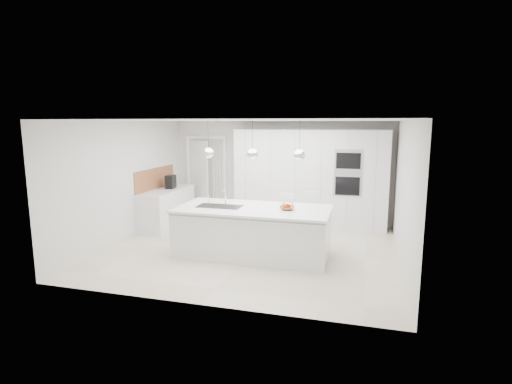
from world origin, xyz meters
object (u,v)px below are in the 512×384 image
(island_base, at_px, (253,233))
(bar_stool_left, at_px, (286,219))
(espresso_machine, at_px, (171,182))
(fruit_bowl, at_px, (287,208))
(bar_stool_right, at_px, (310,219))

(island_base, height_order, bar_stool_left, bar_stool_left)
(espresso_machine, distance_m, bar_stool_left, 3.15)
(fruit_bowl, bearing_deg, bar_stool_left, 101.91)
(island_base, distance_m, bar_stool_left, 0.99)
(island_base, xyz_separation_m, espresso_machine, (-2.53, 1.68, 0.63))
(island_base, bearing_deg, espresso_machine, 146.49)
(fruit_bowl, xyz_separation_m, bar_stool_left, (-0.18, 0.84, -0.42))
(island_base, height_order, fruit_bowl, fruit_bowl)
(espresso_machine, bearing_deg, island_base, -40.92)
(espresso_machine, bearing_deg, fruit_bowl, -34.75)
(island_base, bearing_deg, bar_stool_right, 47.10)
(bar_stool_left, bearing_deg, island_base, -104.42)
(island_base, bearing_deg, fruit_bowl, 3.21)
(espresso_machine, relative_size, bar_stool_right, 0.30)
(fruit_bowl, relative_size, bar_stool_right, 0.26)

